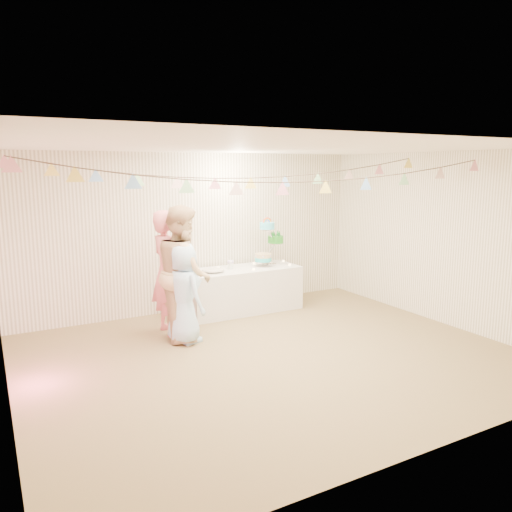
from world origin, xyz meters
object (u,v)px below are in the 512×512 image
person_adult_a (167,272)px  person_child (184,293)px  cake_stand (269,241)px  table (242,289)px  person_adult_b (183,272)px

person_adult_a → person_child: person_adult_a is taller
person_adult_a → person_child: bearing=-175.6°
person_adult_a → cake_stand: bearing=-78.2°
person_adult_a → table: bearing=-74.6°
cake_stand → person_adult_a: 2.09m
cake_stand → table: bearing=-174.8°
table → person_adult_a: person_adult_a is taller
table → person_adult_a: bearing=-161.1°
table → person_child: (-1.38, -0.98, 0.32)m
table → person_child: person_child is taller
cake_stand → person_adult_b: (-1.86, -0.83, -0.20)m
table → person_adult_b: bearing=-149.4°
person_adult_b → table: bearing=-47.7°
person_adult_b → cake_stand: bearing=-54.4°
table → person_adult_a: size_ratio=1.08×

